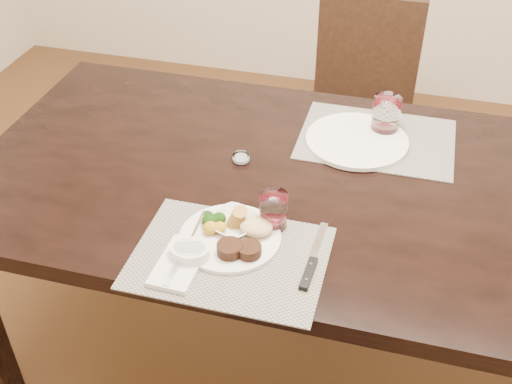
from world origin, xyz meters
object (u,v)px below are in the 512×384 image
(dinner_plate, at_px, (234,237))
(steak_knife, at_px, (311,266))
(chair_far, at_px, (361,99))
(wine_glass_near, at_px, (273,212))
(far_plate, at_px, (357,140))
(cracker_bowl, at_px, (234,223))

(dinner_plate, xyz_separation_m, steak_knife, (0.20, -0.04, -0.01))
(chair_far, xyz_separation_m, wine_glass_near, (-0.09, -1.15, 0.29))
(chair_far, distance_m, far_plate, 0.76)
(cracker_bowl, bearing_deg, chair_far, 81.29)
(steak_knife, relative_size, wine_glass_near, 2.51)
(dinner_plate, height_order, wine_glass_near, wine_glass_near)
(cracker_bowl, distance_m, far_plate, 0.53)
(far_plate, bearing_deg, chair_far, 94.83)
(wine_glass_near, bearing_deg, steak_knife, -45.44)
(dinner_plate, relative_size, cracker_bowl, 1.56)
(cracker_bowl, height_order, far_plate, cracker_bowl)
(chair_far, distance_m, cracker_bowl, 1.23)
(dinner_plate, bearing_deg, far_plate, 43.21)
(dinner_plate, distance_m, wine_glass_near, 0.12)
(dinner_plate, distance_m, steak_knife, 0.20)
(wine_glass_near, bearing_deg, cracker_bowl, -158.09)
(dinner_plate, relative_size, steak_knife, 1.03)
(steak_knife, xyz_separation_m, cracker_bowl, (-0.21, 0.09, 0.01))
(steak_knife, distance_m, cracker_bowl, 0.23)
(chair_far, bearing_deg, steak_knife, -88.58)
(cracker_bowl, xyz_separation_m, wine_glass_near, (0.09, 0.04, 0.03))
(chair_far, bearing_deg, wine_glass_near, -94.48)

